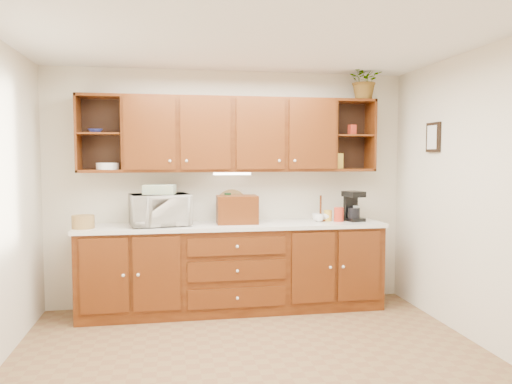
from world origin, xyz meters
name	(u,v)px	position (x,y,z in m)	size (l,w,h in m)	color
floor	(256,365)	(0.00, 0.00, 0.00)	(4.00, 4.00, 0.00)	brown
ceiling	(256,32)	(0.00, 0.00, 2.60)	(4.00, 4.00, 0.00)	white
back_wall	(230,188)	(0.00, 1.75, 1.30)	(4.00, 4.00, 0.00)	beige
right_wall	(489,199)	(2.00, 0.00, 1.30)	(3.50, 3.50, 0.00)	beige
base_cabinets	(233,269)	(0.00, 1.45, 0.45)	(3.20, 0.60, 0.90)	#3A1606
countertop	(233,226)	(0.00, 1.44, 0.92)	(3.24, 0.64, 0.04)	silver
upper_cabinets	(232,135)	(0.01, 1.59, 1.89)	(3.20, 0.33, 0.80)	#3A1606
undercabinet_light	(232,174)	(0.00, 1.53, 1.47)	(0.40, 0.05, 0.03)	white
framed_picture	(433,137)	(1.98, 0.90, 1.85)	(0.03, 0.24, 0.30)	black
wicker_basket	(83,222)	(-1.52, 1.35, 1.01)	(0.22, 0.22, 0.13)	olive
microwave	(160,210)	(-0.77, 1.43, 1.10)	(0.59, 0.40, 0.33)	beige
towel_stack	(160,189)	(-0.77, 1.43, 1.32)	(0.31, 0.23, 0.09)	#E8DB6D
wine_bottle	(228,208)	(-0.05, 1.55, 1.10)	(0.07, 0.07, 0.32)	black
woven_tray	(232,220)	(0.01, 1.69, 0.95)	(0.35, 0.35, 0.02)	olive
bread_box	(237,210)	(0.04, 1.44, 1.09)	(0.43, 0.27, 0.30)	#3A1606
mug_tree	(321,217)	(0.99, 1.50, 0.98)	(0.22, 0.24, 0.29)	#3A1606
canister_red	(339,214)	(1.17, 1.43, 1.02)	(0.11, 0.11, 0.16)	#AE2C19
canister_white	(356,213)	(1.40, 1.50, 1.02)	(0.08, 0.08, 0.17)	white
canister_yellow	(328,216)	(1.07, 1.49, 1.00)	(0.09, 0.09, 0.12)	gold
coffee_maker	(353,207)	(1.34, 1.46, 1.10)	(0.22, 0.26, 0.33)	black
bowl_stack	(95,131)	(-1.42, 1.57, 1.92)	(0.15, 0.15, 0.04)	navy
plate_stack	(108,166)	(-1.30, 1.58, 1.56)	(0.23, 0.23, 0.07)	white
pantry_box_yellow	(338,161)	(1.20, 1.56, 1.61)	(0.10, 0.07, 0.17)	gold
pantry_box_red	(352,130)	(1.36, 1.56, 1.96)	(0.07, 0.06, 0.11)	#AE2C19
potted_plant	(365,80)	(1.50, 1.54, 2.51)	(0.39, 0.34, 0.43)	#999999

